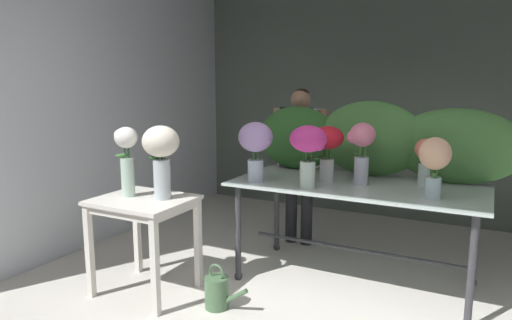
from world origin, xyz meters
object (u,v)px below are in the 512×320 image
florist (300,150)px  vase_cream_lisianthus_tall (161,152)px  watering_can (217,292)px  vase_white_roses_tall (126,157)px  vase_lilac_roses (255,143)px  vase_rosy_ranunculus (361,147)px  display_table_glass (356,198)px  vase_coral_stock (425,157)px  vase_peach_tulips (435,160)px  vase_crimson_freesia (328,145)px  vase_magenta_snapdragons (308,146)px  side_table_white (144,211)px

florist → vase_cream_lisianthus_tall: (-0.52, -1.55, 0.16)m
watering_can → vase_white_roses_tall: bearing=-178.2°
vase_lilac_roses → vase_rosy_ranunculus: 0.85m
display_table_glass → vase_coral_stock: (0.49, 0.19, 0.35)m
vase_peach_tulips → display_table_glass: bearing=159.5°
vase_peach_tulips → vase_lilac_roses: bearing=-176.5°
vase_white_roses_tall → vase_cream_lisianthus_tall: 0.30m
florist → vase_crimson_freesia: 0.91m
vase_white_roses_tall → vase_coral_stock: bearing=28.4°
vase_white_roses_tall → watering_can: (0.81, 0.03, -0.96)m
vase_peach_tulips → vase_cream_lisianthus_tall: 2.00m
florist → vase_magenta_snapdragons: florist is taller
vase_peach_tulips → vase_rosy_ranunculus: 0.61m
florist → vase_peach_tulips: 1.66m
vase_lilac_roses → display_table_glass: bearing=21.7°
vase_peach_tulips → vase_white_roses_tall: bearing=-162.2°
watering_can → vase_rosy_ranunculus: bearing=47.4°
display_table_glass → vase_rosy_ranunculus: vase_rosy_ranunculus is taller
vase_magenta_snapdragons → display_table_glass: bearing=46.9°
vase_lilac_roses → vase_coral_stock: (1.26, 0.50, -0.09)m
vase_crimson_freesia → vase_white_roses_tall: bearing=-146.3°
vase_lilac_roses → florist: bearing=90.4°
side_table_white → vase_peach_tulips: bearing=19.0°
vase_lilac_roses → watering_can: vase_lilac_roses is taller
vase_crimson_freesia → watering_can: vase_crimson_freesia is taller
vase_crimson_freesia → watering_can: (-0.54, -0.87, -1.03)m
vase_magenta_snapdragons → watering_can: vase_magenta_snapdragons is taller
side_table_white → vase_peach_tulips: 2.21m
display_table_glass → vase_lilac_roses: vase_lilac_roses is taller
side_table_white → vase_crimson_freesia: 1.57m
florist → vase_coral_stock: florist is taller
florist → vase_cream_lisianthus_tall: florist is taller
vase_magenta_snapdragons → vase_white_roses_tall: bearing=-155.0°
vase_crimson_freesia → florist: bearing=126.6°
florist → watering_can: florist is taller
display_table_glass → vase_peach_tulips: bearing=-20.5°
vase_peach_tulips → vase_crimson_freesia: (-0.85, 0.19, 0.03)m
vase_rosy_ranunculus → vase_magenta_snapdragons: bearing=-137.1°
vase_white_roses_tall → florist: bearing=63.2°
vase_peach_tulips → vase_white_roses_tall: 2.30m
vase_magenta_snapdragons → vase_peach_tulips: bearing=6.4°
display_table_glass → vase_cream_lisianthus_tall: size_ratio=3.48×
vase_lilac_roses → vase_magenta_snapdragons: 0.47m
display_table_glass → vase_peach_tulips: 0.75m
vase_magenta_snapdragons → vase_coral_stock: 0.95m
vase_rosy_ranunculus → watering_can: vase_rosy_ranunculus is taller
vase_crimson_freesia → vase_rosy_ranunculus: 0.28m
watering_can → vase_magenta_snapdragons: bearing=50.1°
vase_crimson_freesia → vase_white_roses_tall: (-1.34, -0.89, -0.07)m
display_table_glass → florist: bearing=138.8°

